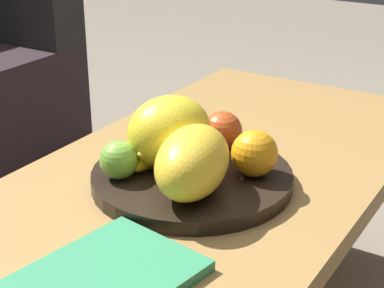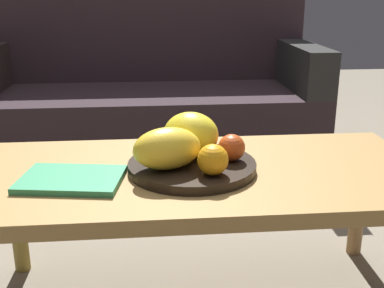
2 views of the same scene
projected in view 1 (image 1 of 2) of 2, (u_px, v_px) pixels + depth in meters
name	position (u px, v px, depth m)	size (l,w,h in m)	color
coffee_table	(196.00, 200.00, 1.12)	(1.22, 0.57, 0.43)	olive
fruit_bowl	(192.00, 178.00, 1.07)	(0.34, 0.34, 0.03)	black
melon_large_front	(169.00, 132.00, 1.06)	(0.15, 0.12, 0.12)	yellow
melon_smaller_beside	(193.00, 162.00, 0.97)	(0.18, 0.11, 0.11)	yellow
orange_front	(254.00, 153.00, 1.04)	(0.08, 0.08, 0.08)	orange
apple_front	(222.00, 131.00, 1.13)	(0.07, 0.07, 0.07)	#B9461A
apple_left	(119.00, 160.00, 1.03)	(0.06, 0.06, 0.06)	#6FAF3B
banana_bunch	(156.00, 148.00, 1.08)	(0.16, 0.14, 0.06)	yellow
magazine	(99.00, 282.00, 0.80)	(0.25, 0.18, 0.02)	#348D5D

